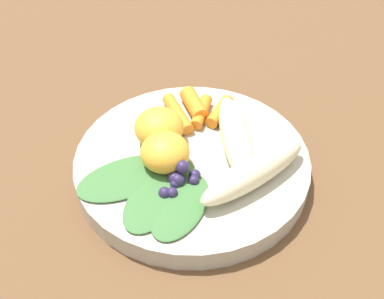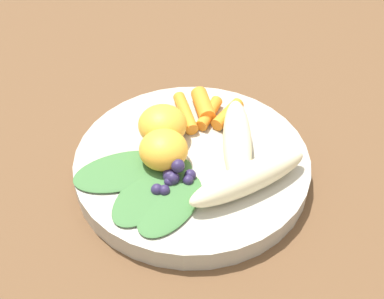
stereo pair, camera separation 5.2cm
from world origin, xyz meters
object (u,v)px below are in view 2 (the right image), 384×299
at_px(bowl, 192,164).
at_px(orange_segment_near, 163,148).
at_px(banana_peeled_right, 249,178).
at_px(banana_peeled_left, 237,141).

bearing_deg(bowl, orange_segment_near, 173.63).
distance_m(bowl, banana_peeled_right, 0.08).
relative_size(banana_peeled_left, banana_peeled_right, 1.00).
bearing_deg(orange_segment_near, bowl, -6.37).
bearing_deg(bowl, banana_peeled_left, -9.54).
bearing_deg(banana_peeled_right, orange_segment_near, 125.50).
relative_size(bowl, banana_peeled_right, 1.89).
height_order(bowl, banana_peeled_right, banana_peeled_right).
height_order(banana_peeled_left, orange_segment_near, orange_segment_near).
xyz_separation_m(bowl, banana_peeled_left, (0.05, -0.01, 0.03)).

